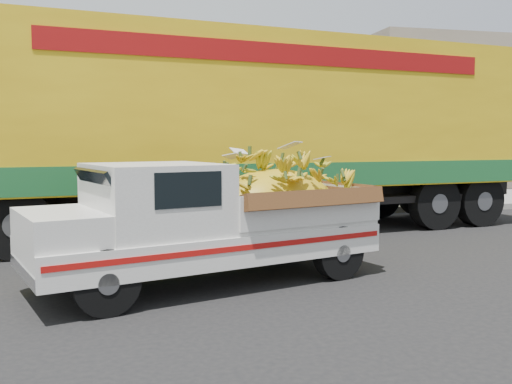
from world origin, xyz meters
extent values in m
plane|color=black|center=(0.00, 0.00, 0.00)|extent=(100.00, 100.00, 0.00)
cube|color=gray|center=(0.00, 6.61, 0.07)|extent=(60.00, 0.25, 0.15)
cube|color=gray|center=(0.00, 8.71, 0.07)|extent=(60.00, 4.00, 0.14)
cube|color=gray|center=(14.00, 15.61, 3.00)|extent=(14.00, 6.00, 6.00)
cylinder|color=black|center=(-2.75, -0.83, 0.36)|extent=(0.74, 0.42, 0.71)
cylinder|color=black|center=(-3.18, 0.48, 0.36)|extent=(0.74, 0.42, 0.71)
cylinder|color=black|center=(0.19, 0.13, 0.36)|extent=(0.74, 0.42, 0.71)
cylinder|color=black|center=(-0.23, 1.43, 0.36)|extent=(0.74, 0.42, 0.71)
cube|color=silver|center=(-1.54, 0.29, 0.52)|extent=(4.69, 2.88, 0.37)
cube|color=#A50F0C|center=(-1.29, -0.48, 0.58)|extent=(4.11, 1.34, 0.07)
cube|color=silver|center=(-3.60, -0.38, 0.42)|extent=(0.57, 1.52, 0.13)
cube|color=silver|center=(-3.25, -0.27, 0.87)|extent=(1.22, 1.67, 0.34)
cube|color=silver|center=(-2.18, 0.08, 1.13)|extent=(1.86, 1.91, 0.84)
cube|color=black|center=(-1.86, -0.63, 1.29)|extent=(0.76, 0.26, 0.39)
cube|color=silver|center=(-0.46, 0.63, 0.94)|extent=(2.55, 2.18, 0.48)
ellipsoid|color=orange|center=(-0.55, 0.61, 0.84)|extent=(2.25, 1.82, 1.20)
cylinder|color=black|center=(4.92, 3.94, 0.55)|extent=(1.14, 0.49, 1.10)
cylinder|color=black|center=(4.59, 5.91, 0.55)|extent=(1.14, 0.49, 1.10)
cylinder|color=black|center=(3.73, 3.74, 0.55)|extent=(1.14, 0.49, 1.10)
cylinder|color=black|center=(3.41, 5.72, 0.55)|extent=(1.14, 0.49, 1.10)
cylinder|color=black|center=(-4.16, 2.45, 0.55)|extent=(1.14, 0.49, 1.10)
cylinder|color=black|center=(-4.49, 4.42, 0.55)|extent=(1.14, 0.49, 1.10)
cube|color=black|center=(0.12, 4.16, 0.78)|extent=(12.00, 2.93, 0.36)
cube|color=gold|center=(0.12, 4.16, 2.38)|extent=(12.01, 4.37, 2.84)
cube|color=#1A5B2A|center=(0.12, 4.16, 1.21)|extent=(12.07, 4.40, 0.45)
cube|color=maroon|center=(0.32, 2.92, 3.35)|extent=(8.29, 1.38, 0.35)
camera|label=1|loc=(-2.56, -6.84, 1.80)|focal=40.00mm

